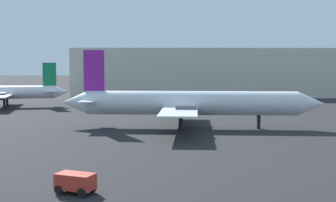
% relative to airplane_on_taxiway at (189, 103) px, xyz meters
% --- Properties ---
extents(airplane_on_taxiway, '(33.41, 23.82, 9.92)m').
position_rel_airplane_on_taxiway_xyz_m(airplane_on_taxiway, '(0.00, 0.00, 0.00)').
color(airplane_on_taxiway, silver).
rests_on(airplane_on_taxiway, ground_plane).
extents(airplane_distant, '(24.92, 19.02, 8.34)m').
position_rel_airplane_on_taxiway_xyz_m(airplane_distant, '(-32.92, 27.94, -0.38)').
color(airplane_distant, white).
rests_on(airplane_distant, ground_plane).
extents(baggage_cart, '(2.72, 2.16, 1.30)m').
position_rel_airplane_on_taxiway_xyz_m(baggage_cart, '(-9.28, -29.37, -2.44)').
color(baggage_cart, red).
rests_on(baggage_cart, ground_plane).
extents(terminal_building, '(69.11, 27.61, 11.76)m').
position_rel_airplane_on_taxiway_xyz_m(terminal_building, '(10.37, 62.51, 2.68)').
color(terminal_building, beige).
rests_on(terminal_building, ground_plane).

